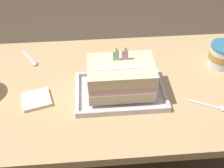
{
  "coord_description": "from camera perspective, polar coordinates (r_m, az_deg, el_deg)",
  "views": [
    {
      "loc": [
        -0.03,
        -0.77,
        1.47
      ],
      "look_at": [
        0.03,
        -0.02,
        0.77
      ],
      "focal_mm": 44.92,
      "sensor_mm": 36.0,
      "label": 1
    }
  ],
  "objects": [
    {
      "name": "serving_spoon_by_bowls",
      "position": [
        1.21,
        -15.88,
        4.48
      ],
      "size": [
        0.09,
        0.12,
        0.01
      ],
      "color": "silver",
      "rests_on": "dining_table"
    },
    {
      "name": "ice_cream_tub",
      "position": [
        1.21,
        21.47,
        5.53
      ],
      "size": [
        0.11,
        0.11,
        0.09
      ],
      "color": "white",
      "rests_on": "dining_table"
    },
    {
      "name": "napkin_pile",
      "position": [
        1.03,
        -15.12,
        -3.07
      ],
      "size": [
        0.12,
        0.11,
        0.01
      ],
      "color": "silver",
      "rests_on": "dining_table"
    },
    {
      "name": "dining_table",
      "position": [
        1.14,
        -1.55,
        -4.84
      ],
      "size": [
        1.18,
        0.63,
        0.74
      ],
      "color": "tan",
      "rests_on": "ground_plane"
    },
    {
      "name": "foil_tray",
      "position": [
        1.02,
        1.72,
        -1.68
      ],
      "size": [
        0.32,
        0.21,
        0.02
      ],
      "color": "silver",
      "rests_on": "dining_table"
    },
    {
      "name": "serving_spoon_near_tray",
      "position": [
        1.04,
        20.9,
        -4.46
      ],
      "size": [
        0.14,
        0.08,
        0.01
      ],
      "color": "silver",
      "rests_on": "dining_table"
    },
    {
      "name": "birthday_cake",
      "position": [
        0.97,
        1.81,
        1.39
      ],
      "size": [
        0.23,
        0.15,
        0.16
      ],
      "color": "beige",
      "rests_on": "foil_tray"
    }
  ]
}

